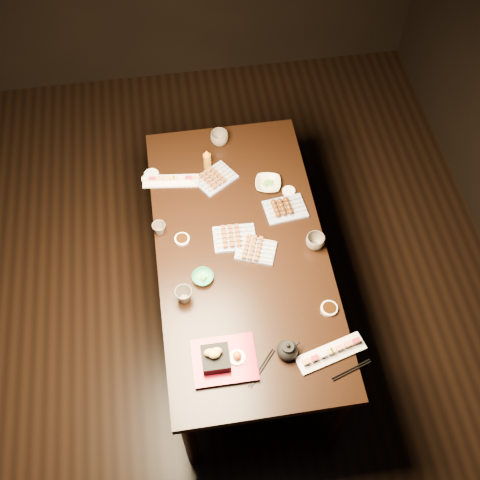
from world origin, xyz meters
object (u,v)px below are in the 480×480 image
at_px(teacup_mid_right, 315,242).
at_px(condiment_bottle, 207,159).
at_px(dining_table, 241,284).
at_px(teacup_far_right, 219,138).
at_px(sushi_platter_near, 331,352).
at_px(edamame_bowl_green, 203,278).
at_px(teacup_far_left, 159,229).
at_px(yakitori_plate_left, 215,176).
at_px(teacup_near_left, 184,295).
at_px(yakitori_plate_right, 256,248).
at_px(teapot, 287,349).
at_px(tempura_tray, 224,357).
at_px(edamame_bowl_cream, 268,184).
at_px(yakitori_plate_center, 235,236).
at_px(sushi_platter_far, 171,179).

height_order(teacup_mid_right, condiment_bottle, condiment_bottle).
distance_m(dining_table, teacup_far_right, 0.88).
bearing_deg(teacup_mid_right, sushi_platter_near, -95.24).
distance_m(edamame_bowl_green, condiment_bottle, 0.76).
bearing_deg(teacup_far_left, yakitori_plate_left, 42.80).
xyz_separation_m(sushi_platter_near, teacup_far_right, (-0.35, 1.42, 0.02)).
relative_size(dining_table, teacup_near_left, 20.13).
bearing_deg(yakitori_plate_right, sushi_platter_near, -46.83).
bearing_deg(condiment_bottle, teacup_mid_right, -51.64).
height_order(yakitori_plate_left, teapot, teapot).
xyz_separation_m(yakitori_plate_left, condiment_bottle, (-0.03, 0.10, 0.04)).
bearing_deg(teacup_far_left, sushi_platter_near, -47.57).
bearing_deg(condiment_bottle, teacup_near_left, -104.55).
bearing_deg(teacup_near_left, edamame_bowl_green, 43.64).
xyz_separation_m(sushi_platter_near, condiment_bottle, (-0.44, 1.24, 0.05)).
bearing_deg(tempura_tray, yakitori_plate_right, 67.51).
bearing_deg(dining_table, teacup_near_left, -148.88).
distance_m(yakitori_plate_left, tempura_tray, 1.11).
distance_m(sushi_platter_near, teacup_far_right, 1.46).
height_order(edamame_bowl_cream, teapot, teapot).
bearing_deg(teacup_mid_right, yakitori_plate_center, 165.54).
relative_size(sushi_platter_far, yakitori_plate_center, 1.41).
distance_m(sushi_platter_near, condiment_bottle, 1.32).
bearing_deg(edamame_bowl_cream, yakitori_plate_right, -108.28).
bearing_deg(teapot, condiment_bottle, 77.98).
bearing_deg(dining_table, yakitori_plate_left, 92.62).
relative_size(sushi_platter_near, tempura_tray, 1.13).
bearing_deg(teacup_far_left, tempura_tray, -72.66).
height_order(yakitori_plate_left, teacup_mid_right, teacup_mid_right).
bearing_deg(tempura_tray, teacup_mid_right, 45.99).
distance_m(yakitori_plate_center, teapot, 0.70).
bearing_deg(edamame_bowl_green, sushi_platter_far, 99.15).
bearing_deg(teacup_near_left, yakitori_plate_left, 71.27).
bearing_deg(sushi_platter_near, yakitori_plate_right, 97.52).
bearing_deg(edamame_bowl_cream, yakitori_plate_left, 162.30).
relative_size(yakitori_plate_right, teapot, 1.68).
distance_m(yakitori_plate_left, teacup_near_left, 0.79).
relative_size(dining_table, yakitori_plate_left, 8.17).
bearing_deg(teacup_far_right, condiment_bottle, -118.25).
height_order(sushi_platter_near, yakitori_plate_center, yakitori_plate_center).
height_order(teacup_far_left, condiment_bottle, condiment_bottle).
distance_m(teacup_near_left, teapot, 0.58).
distance_m(sushi_platter_far, teacup_mid_right, 0.91).
xyz_separation_m(yakitori_plate_left, teacup_far_left, (-0.34, -0.32, 0.01)).
distance_m(teacup_far_right, condiment_bottle, 0.20).
bearing_deg(yakitori_plate_center, teacup_mid_right, -12.75).
distance_m(edamame_bowl_cream, teacup_mid_right, 0.47).
bearing_deg(sushi_platter_far, teacup_mid_right, 149.39).
bearing_deg(sushi_platter_near, teacup_mid_right, 69.81).
bearing_deg(yakitori_plate_right, teapot, -64.38).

